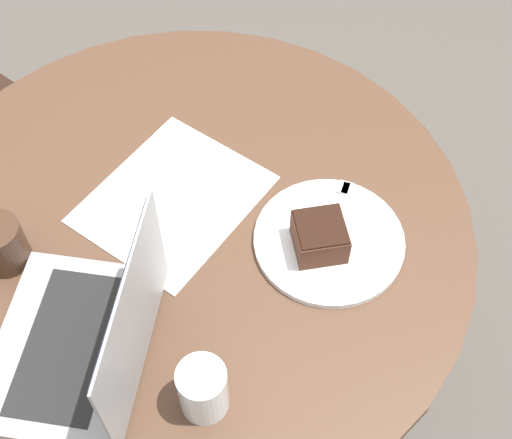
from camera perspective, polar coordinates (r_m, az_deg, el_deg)
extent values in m
plane|color=#4C4742|center=(1.93, -3.79, -13.43)|extent=(12.00, 12.00, 0.00)
cylinder|color=#4C3323|center=(1.92, -3.81, -13.32)|extent=(0.57, 0.57, 0.02)
cylinder|color=#4C3323|center=(1.59, -4.55, -8.37)|extent=(0.09, 0.09, 0.72)
cylinder|color=#4C3323|center=(1.26, -5.67, -0.68)|extent=(1.01, 1.01, 0.03)
cube|color=black|center=(2.04, -13.57, 2.85)|extent=(0.05, 0.05, 0.46)
cube|color=white|center=(1.28, -6.64, 1.64)|extent=(0.39, 0.37, 0.00)
cylinder|color=silver|center=(1.22, 5.85, -1.69)|extent=(0.26, 0.26, 0.01)
cube|color=#472619|center=(1.18, 5.11, -1.41)|extent=(0.10, 0.10, 0.06)
cube|color=black|center=(1.16, 5.22, -0.57)|extent=(0.10, 0.10, 0.00)
cube|color=silver|center=(1.24, 6.36, -0.04)|extent=(0.17, 0.05, 0.00)
cube|color=silver|center=(1.28, 7.18, 2.50)|extent=(0.03, 0.03, 0.00)
cylinder|color=#3D2619|center=(1.24, -19.71, -1.88)|extent=(0.08, 0.08, 0.09)
cylinder|color=silver|center=(1.05, -4.27, -13.40)|extent=(0.07, 0.07, 0.10)
cube|color=gray|center=(1.15, -14.62, -9.80)|extent=(0.31, 0.24, 0.02)
cube|color=black|center=(1.14, -14.72, -9.59)|extent=(0.25, 0.14, 0.00)
cube|color=gray|center=(1.01, -9.66, -8.08)|extent=(0.30, 0.01, 0.22)
cube|color=black|center=(1.02, -9.88, -8.04)|extent=(0.29, 0.01, 0.20)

